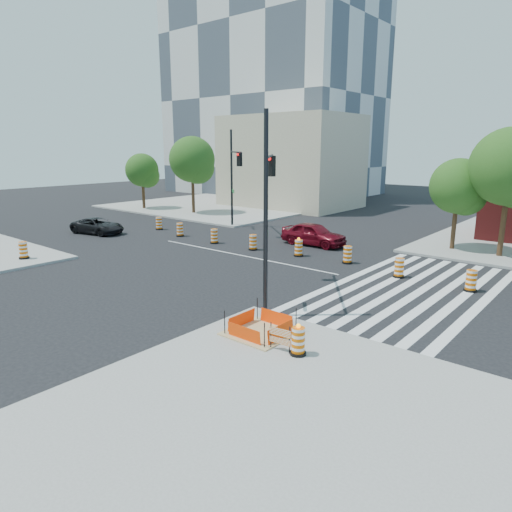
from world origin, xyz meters
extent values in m
plane|color=black|center=(0.00, 0.00, 0.00)|extent=(120.00, 120.00, 0.00)
cube|color=gray|center=(-18.00, 18.00, 0.07)|extent=(22.00, 22.00, 0.15)
cube|color=silver|center=(7.80, 0.00, 0.01)|extent=(0.45, 13.50, 0.01)
cube|color=silver|center=(8.70, 0.00, 0.01)|extent=(0.45, 13.50, 0.01)
cube|color=silver|center=(9.60, 0.00, 0.01)|extent=(0.45, 13.50, 0.01)
cube|color=silver|center=(10.50, 0.00, 0.01)|extent=(0.45, 13.50, 0.01)
cube|color=silver|center=(11.40, 0.00, 0.01)|extent=(0.45, 13.50, 0.01)
cube|color=silver|center=(12.30, 0.00, 0.01)|extent=(0.45, 13.50, 0.01)
cube|color=silver|center=(13.20, 0.00, 0.01)|extent=(0.45, 13.50, 0.01)
cube|color=silver|center=(14.10, 0.00, 0.01)|extent=(0.45, 13.50, 0.01)
cube|color=silver|center=(0.00, 0.00, 0.01)|extent=(14.00, 0.12, 0.01)
cube|color=tan|center=(9.00, -9.00, 0.17)|extent=(2.20, 2.20, 0.05)
cube|color=#FF3E05|center=(9.00, -9.90, 0.43)|extent=(1.44, 0.02, 0.55)
cube|color=#FF3E05|center=(9.00, -8.10, 0.43)|extent=(1.44, 0.02, 0.55)
cube|color=#FF3E05|center=(8.10, -9.00, 0.43)|extent=(0.02, 1.44, 0.55)
cube|color=#FF3E05|center=(9.90, -9.00, 0.43)|extent=(0.02, 1.44, 0.55)
cylinder|color=black|center=(8.10, -9.90, 0.60)|extent=(0.04, 0.04, 0.90)
cylinder|color=black|center=(9.90, -9.90, 0.60)|extent=(0.04, 0.04, 0.90)
cylinder|color=black|center=(8.10, -8.10, 0.60)|extent=(0.04, 0.04, 0.90)
cylinder|color=black|center=(9.90, -8.10, 0.60)|extent=(0.04, 0.04, 0.90)
cube|color=silver|center=(-24.00, 34.00, 22.50)|extent=(28.00, 18.00, 45.00)
cube|color=tan|center=(-12.00, 22.00, 5.00)|extent=(14.00, 10.00, 10.00)
imported|color=#600814|center=(1.84, 5.51, 0.78)|extent=(4.62, 1.91, 1.57)
imported|color=black|center=(-13.52, -1.66, 0.61)|extent=(4.71, 2.90, 1.22)
cylinder|color=black|center=(7.80, -7.24, 4.06)|extent=(0.18, 0.18, 7.82)
cylinder|color=black|center=(6.09, -4.85, 6.21)|extent=(3.51, 4.84, 0.12)
cube|color=black|center=(4.90, -3.18, 5.72)|extent=(0.31, 0.27, 0.98)
sphere|color=#FF0C0C|center=(4.90, -3.36, 6.07)|extent=(0.18, 0.18, 0.18)
cube|color=#0C591E|center=(7.23, -6.44, 3.08)|extent=(0.72, 0.98, 0.24)
cylinder|color=black|center=(-7.67, 7.52, 4.08)|extent=(0.18, 0.18, 7.87)
cylinder|color=black|center=(-5.43, 5.60, 6.25)|extent=(4.57, 3.92, 0.12)
cube|color=black|center=(-3.86, 4.27, 5.76)|extent=(0.31, 0.28, 0.98)
sphere|color=#FF0C0C|center=(-3.86, 4.09, 6.10)|extent=(0.18, 0.18, 0.18)
cube|color=#0C591E|center=(-6.92, 6.88, 3.10)|extent=(0.92, 0.80, 0.25)
cylinder|color=black|center=(11.00, -9.56, 0.19)|extent=(0.53, 0.53, 0.09)
cylinder|color=#DD5D04|center=(11.00, -9.56, 0.64)|extent=(0.43, 0.43, 0.85)
sphere|color=#FF990C|center=(11.00, -9.56, 1.13)|extent=(0.14, 0.14, 0.14)
cylinder|color=black|center=(-8.91, -9.37, 0.20)|extent=(0.59, 0.59, 0.10)
cylinder|color=#DD5D04|center=(-8.91, -9.37, 0.69)|extent=(0.48, 0.48, 0.94)
cube|color=#DD5D04|center=(10.41, -9.72, 0.80)|extent=(0.78, 0.12, 0.26)
cube|color=#DD5D04|center=(10.41, -9.72, 0.50)|extent=(0.78, 0.12, 0.20)
cylinder|color=black|center=(10.06, -9.76, 0.61)|extent=(0.04, 0.04, 0.92)
cylinder|color=black|center=(10.75, -9.68, 0.61)|extent=(0.04, 0.04, 0.92)
cylinder|color=#382314|center=(-22.55, 9.47, 1.88)|extent=(0.32, 0.32, 3.76)
sphere|color=#234C15|center=(-22.55, 9.47, 4.23)|extent=(3.52, 3.52, 3.52)
sphere|color=#234C15|center=(-22.05, 9.76, 3.64)|extent=(2.58, 2.58, 2.58)
sphere|color=#234C15|center=(-22.95, 9.27, 3.88)|extent=(2.35, 2.35, 2.35)
cylinder|color=#382314|center=(-15.84, 10.58, 2.41)|extent=(0.31, 0.31, 4.83)
sphere|color=#234C15|center=(-15.84, 10.58, 5.43)|extent=(4.53, 4.53, 4.53)
sphere|color=#234C15|center=(-15.36, 10.87, 4.68)|extent=(3.32, 3.32, 3.32)
sphere|color=#234C15|center=(-16.23, 10.38, 4.98)|extent=(3.02, 3.02, 3.02)
cylinder|color=#382314|center=(9.75, 9.87, 1.87)|extent=(0.28, 0.28, 3.74)
sphere|color=#234C15|center=(9.75, 9.87, 4.20)|extent=(3.50, 3.50, 3.50)
sphere|color=#234C15|center=(10.19, 10.13, 3.62)|extent=(2.57, 2.57, 2.57)
sphere|color=#234C15|center=(9.40, 9.69, 3.85)|extent=(2.34, 2.34, 2.34)
cylinder|color=#382314|center=(12.62, 9.63, 2.45)|extent=(0.31, 0.31, 4.89)
sphere|color=#234C15|center=(12.62, 9.63, 5.50)|extent=(4.59, 4.59, 4.59)
sphere|color=#234C15|center=(12.23, 9.44, 5.04)|extent=(3.06, 3.06, 3.06)
cylinder|color=black|center=(-11.27, 2.56, 0.05)|extent=(0.60, 0.60, 0.10)
cylinder|color=#DD5D04|center=(-11.27, 2.56, 0.55)|extent=(0.48, 0.48, 0.95)
cylinder|color=black|center=(-7.71, 1.74, 0.05)|extent=(0.60, 0.60, 0.10)
cylinder|color=#DD5D04|center=(-7.71, 1.74, 0.55)|extent=(0.48, 0.48, 0.95)
cylinder|color=black|center=(-3.85, 1.55, 0.05)|extent=(0.60, 0.60, 0.10)
cylinder|color=#DD5D04|center=(-3.85, 1.55, 0.55)|extent=(0.48, 0.48, 0.95)
cylinder|color=black|center=(-0.39, 1.67, 0.05)|extent=(0.60, 0.60, 0.10)
cylinder|color=#DD5D04|center=(-0.39, 1.67, 0.55)|extent=(0.48, 0.48, 0.95)
cylinder|color=black|center=(2.93, 2.14, 0.05)|extent=(0.60, 0.60, 0.10)
cylinder|color=#DD5D04|center=(2.93, 2.14, 0.55)|extent=(0.48, 0.48, 0.95)
sphere|color=#FF990C|center=(2.93, 2.14, 1.10)|extent=(0.16, 0.16, 0.16)
cylinder|color=black|center=(6.14, 2.48, 0.05)|extent=(0.60, 0.60, 0.10)
cylinder|color=#DD5D04|center=(6.14, 2.48, 0.55)|extent=(0.48, 0.48, 0.95)
cylinder|color=black|center=(9.64, 1.57, 0.05)|extent=(0.60, 0.60, 0.10)
cylinder|color=#DD5D04|center=(9.64, 1.57, 0.55)|extent=(0.48, 0.48, 0.95)
cylinder|color=black|center=(13.20, 1.45, 0.05)|extent=(0.60, 0.60, 0.10)
cylinder|color=#DD5D04|center=(13.20, 1.45, 0.55)|extent=(0.48, 0.48, 0.95)
camera|label=1|loc=(18.59, -20.74, 6.61)|focal=32.00mm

